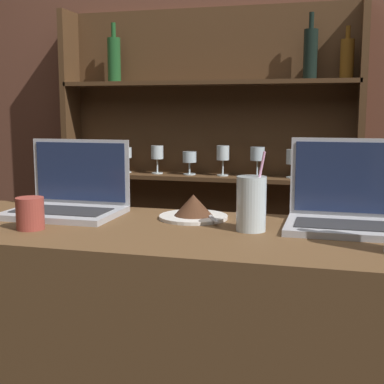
# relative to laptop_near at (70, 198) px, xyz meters

# --- Properties ---
(back_wall) EXTENTS (7.00, 0.06, 2.70)m
(back_wall) POSITION_rel_laptop_near_xyz_m (0.34, 1.12, 0.31)
(back_wall) COLOR brown
(back_wall) RESTS_ON ground_plane
(back_shelf) EXTENTS (1.45, 0.18, 1.80)m
(back_shelf) POSITION_rel_laptop_near_xyz_m (0.21, 1.04, -0.10)
(back_shelf) COLOR #472D19
(back_shelf) RESTS_ON ground_plane
(laptop_near) EXTENTS (0.34, 0.25, 0.23)m
(laptop_near) POSITION_rel_laptop_near_xyz_m (0.00, 0.00, 0.00)
(laptop_near) COLOR #ADADB2
(laptop_near) RESTS_ON bar_counter
(laptop_far) EXTENTS (0.35, 0.24, 0.24)m
(laptop_far) POSITION_rel_laptop_near_xyz_m (0.85, 0.01, 0.01)
(laptop_far) COLOR #ADADB2
(laptop_far) RESTS_ON bar_counter
(cake_plate) EXTENTS (0.21, 0.21, 0.07)m
(cake_plate) POSITION_rel_laptop_near_xyz_m (0.40, 0.02, -0.02)
(cake_plate) COLOR silver
(cake_plate) RESTS_ON bar_counter
(water_glass) EXTENTS (0.08, 0.08, 0.22)m
(water_glass) POSITION_rel_laptop_near_xyz_m (0.59, -0.09, 0.03)
(water_glass) COLOR silver
(water_glass) RESTS_ON bar_counter
(coffee_cup) EXTENTS (0.08, 0.08, 0.09)m
(coffee_cup) POSITION_rel_laptop_near_xyz_m (0.00, -0.23, -0.00)
(coffee_cup) COLOR #993D33
(coffee_cup) RESTS_ON bar_counter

